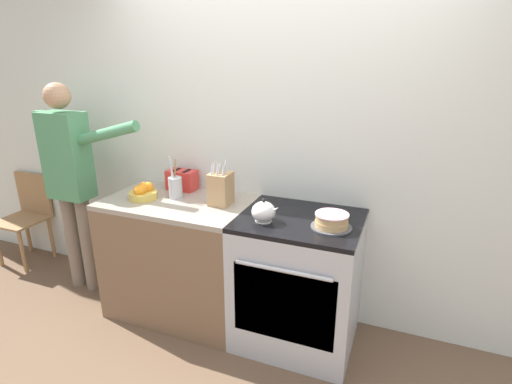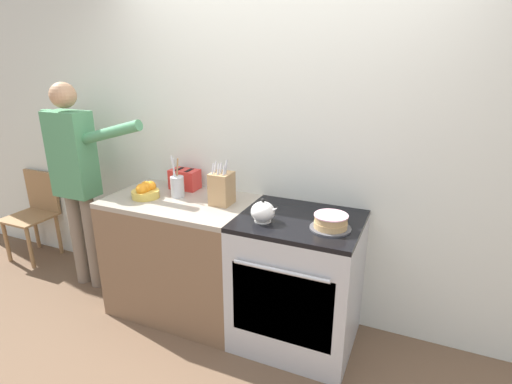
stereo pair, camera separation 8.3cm
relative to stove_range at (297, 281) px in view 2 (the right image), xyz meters
name	(u,v)px [view 2 (the right image)]	position (x,y,z in m)	size (l,w,h in m)	color
ground_plane	(242,357)	(-0.26, -0.33, -0.46)	(16.00, 16.00, 0.00)	brown
wall_back	(282,144)	(-0.26, 0.35, 0.84)	(8.00, 0.04, 2.60)	silver
counter_cabinet	(183,255)	(-0.91, 0.00, 0.00)	(1.04, 0.66, 0.91)	brown
stove_range	(297,281)	(0.00, 0.00, 0.00)	(0.78, 0.69, 0.91)	#B7BABF
layer_cake	(331,222)	(0.21, -0.07, 0.50)	(0.25, 0.25, 0.09)	#4C4C51
tea_kettle	(263,212)	(-0.20, -0.13, 0.52)	(0.18, 0.15, 0.15)	white
knife_block	(222,188)	(-0.58, 0.04, 0.57)	(0.14, 0.15, 0.32)	tan
utensil_crock	(177,186)	(-0.95, 0.04, 0.54)	(0.10, 0.10, 0.31)	#B7BABF
fruit_bowl	(146,190)	(-1.15, -0.06, 0.51)	(0.20, 0.20, 0.12)	gold
toaster	(185,179)	(-1.00, 0.23, 0.53)	(0.24, 0.14, 0.15)	red
person_baker	(75,170)	(-1.86, -0.03, 0.57)	(0.95, 0.20, 1.71)	#7A6B5B
dining_chair	(36,209)	(-2.72, 0.20, 0.02)	(0.40, 0.40, 0.83)	#997047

